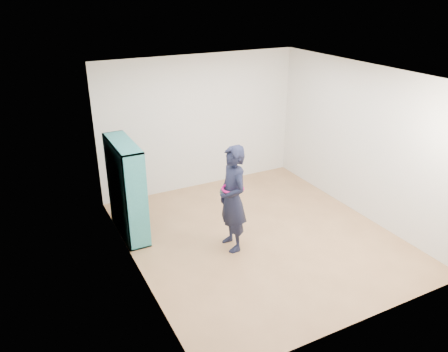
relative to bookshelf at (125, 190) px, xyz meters
name	(u,v)px	position (x,y,z in m)	size (l,w,h in m)	color
floor	(259,236)	(1.85, -1.07, -0.76)	(4.50, 4.50, 0.00)	#986C45
ceiling	(265,74)	(1.85, -1.07, 1.84)	(4.50, 4.50, 0.00)	white
wall_left	(132,187)	(-0.15, -1.07, 0.54)	(0.02, 4.50, 2.60)	silver
wall_right	(362,142)	(3.85, -1.07, 0.54)	(0.02, 4.50, 2.60)	silver
wall_back	(200,123)	(1.85, 1.18, 0.54)	(4.00, 0.02, 2.60)	silver
wall_front	(370,230)	(1.85, -3.32, 0.54)	(4.00, 0.02, 2.60)	silver
bookshelf	(125,190)	(0.00, 0.00, 0.00)	(0.34, 1.17, 1.56)	teal
person	(233,199)	(1.31, -1.15, 0.07)	(0.42, 0.62, 1.66)	black
smartphone	(222,191)	(1.18, -1.05, 0.18)	(0.03, 0.09, 0.13)	silver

